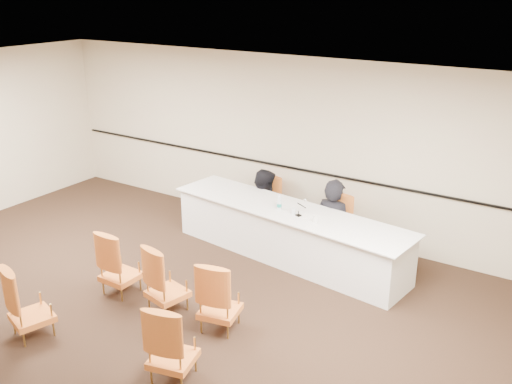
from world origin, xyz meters
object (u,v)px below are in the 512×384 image
at_px(panelist_second, 264,215).
at_px(microphone, 299,208).
at_px(panelist_main, 333,232).
at_px(drinking_glass, 294,211).
at_px(panel_table, 288,234).
at_px(aud_chair_back_right, 172,341).
at_px(aud_chair_front_left, 120,262).
at_px(coffee_cup, 316,219).
at_px(aud_chair_back_left, 30,301).
at_px(water_bottle, 279,202).
at_px(aud_chair_front_mid, 167,278).
at_px(panelist_second_chair, 264,204).
at_px(panelist_main_chair, 333,225).
at_px(aud_chair_front_right, 220,295).

xyz_separation_m(panelist_second, microphone, (1.15, -0.85, 0.66)).
distance_m(panelist_main, drinking_glass, 0.91).
distance_m(panel_table, aud_chair_back_right, 3.26).
distance_m(drinking_glass, aud_chair_front_left, 2.64).
bearing_deg(drinking_glass, coffee_cup, -13.84).
bearing_deg(aud_chair_back_left, panel_table, 83.85).
bearing_deg(microphone, water_bottle, -173.84).
relative_size(aud_chair_front_mid, aud_chair_back_left, 1.00).
xyz_separation_m(panel_table, water_bottle, (-0.12, -0.08, 0.53)).
relative_size(panelist_second, aud_chair_front_mid, 1.75).
xyz_separation_m(water_bottle, coffee_cup, (0.71, -0.16, -0.07)).
distance_m(drinking_glass, coffee_cup, 0.43).
relative_size(panelist_second_chair, water_bottle, 3.81).
bearing_deg(panelist_main, panelist_main_chair, -0.00).
bearing_deg(water_bottle, panelist_main_chair, 43.54).
height_order(coffee_cup, aud_chair_front_mid, aud_chair_front_mid).
bearing_deg(aud_chair_front_left, panelist_second_chair, 80.34).
bearing_deg(panel_table, aud_chair_front_mid, -97.16).
bearing_deg(aud_chair_front_left, aud_chair_back_left, -96.40).
bearing_deg(panelist_main_chair, aud_chair_front_left, -118.28).
bearing_deg(panelist_second, water_bottle, 143.21).
height_order(panel_table, panelist_main, panelist_main).
xyz_separation_m(panel_table, drinking_glass, (0.17, -0.13, 0.46)).
bearing_deg(microphone, aud_chair_front_left, -112.62).
relative_size(panelist_second, coffee_cup, 13.98).
bearing_deg(microphone, coffee_cup, 1.01).
xyz_separation_m(aud_chair_front_right, aud_chair_back_left, (-1.86, -1.36, 0.00)).
distance_m(panelist_second, coffee_cup, 1.85).
height_order(water_bottle, coffee_cup, water_bottle).
relative_size(panelist_main_chair, aud_chair_front_left, 1.00).
bearing_deg(aud_chair_back_right, aud_chair_front_mid, 119.77).
distance_m(panelist_main_chair, aud_chair_front_right, 2.72).
height_order(aud_chair_front_right, aud_chair_back_left, same).
distance_m(microphone, drinking_glass, 0.12).
height_order(panel_table, panelist_second, panelist_second).
relative_size(panelist_second, aud_chair_back_left, 1.75).
xyz_separation_m(panel_table, aud_chair_front_right, (0.27, -2.18, 0.07)).
distance_m(microphone, aud_chair_front_right, 2.09).
xyz_separation_m(panelist_main, water_bottle, (-0.64, -0.61, 0.58)).
relative_size(panel_table, panelist_main, 2.29).
xyz_separation_m(water_bottle, aud_chair_front_right, (0.39, -2.10, -0.47)).
xyz_separation_m(water_bottle, aud_chair_back_left, (-1.46, -3.47, -0.47)).
bearing_deg(panel_table, panelist_main_chair, 52.60).
relative_size(microphone, aud_chair_front_left, 0.26).
relative_size(panel_table, microphone, 16.24).
bearing_deg(panelist_second_chair, aud_chair_front_left, -93.23).
height_order(panel_table, aud_chair_front_left, aud_chair_front_left).
relative_size(panelist_second, aud_chair_front_right, 1.75).
height_order(panel_table, water_bottle, water_bottle).
xyz_separation_m(drinking_glass, aud_chair_back_left, (-1.75, -3.41, -0.39)).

